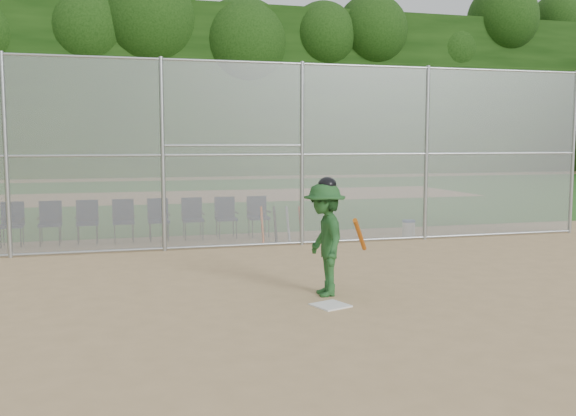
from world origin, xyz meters
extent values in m
plane|color=tan|center=(0.00, 0.00, 0.00)|extent=(100.00, 100.00, 0.00)
plane|color=#245E1C|center=(0.00, 18.00, 0.01)|extent=(100.00, 100.00, 0.00)
plane|color=tan|center=(0.00, 18.00, 0.01)|extent=(24.00, 24.00, 0.00)
cube|color=gray|center=(0.00, 5.00, 2.00)|extent=(16.00, 0.02, 4.00)
cylinder|color=#9EA3A8|center=(8.00, 5.00, 2.00)|extent=(0.09, 0.09, 4.00)
cylinder|color=#9EA3A8|center=(0.00, 5.00, 3.95)|extent=(16.00, 0.05, 0.05)
cube|color=black|center=(0.00, 35.00, 5.50)|extent=(80.00, 5.00, 11.00)
cube|color=white|center=(-0.12, -0.20, 0.01)|extent=(0.57, 0.57, 0.02)
imported|color=#1F4E21|center=(0.00, 0.44, 0.84)|extent=(0.71, 1.14, 1.69)
ellipsoid|color=black|center=(0.00, 0.44, 1.66)|extent=(0.27, 0.30, 0.23)
cylinder|color=#C75B12|center=(0.40, 0.04, 0.95)|extent=(0.45, 0.64, 0.56)
cylinder|color=white|center=(3.82, 5.46, 0.18)|extent=(0.30, 0.30, 0.35)
cylinder|color=#284DAF|center=(3.82, 5.46, 0.38)|extent=(0.32, 0.32, 0.05)
cylinder|color=#D84C14|center=(0.18, 5.36, 0.42)|extent=(0.06, 0.29, 0.83)
cylinder|color=black|center=(0.48, 5.36, 0.41)|extent=(0.06, 0.32, 0.83)
cylinder|color=#B2B2B7|center=(0.78, 5.36, 0.41)|extent=(0.06, 0.35, 0.82)
cylinder|color=#D84C14|center=(1.08, 5.36, 0.41)|extent=(0.06, 0.37, 0.81)
camera|label=1|loc=(-3.00, -8.48, 2.30)|focal=40.00mm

